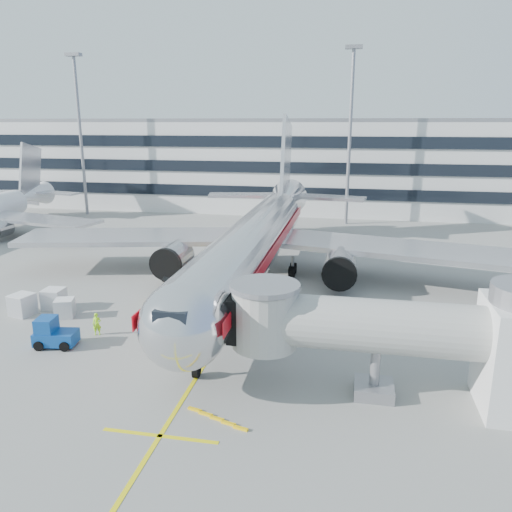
% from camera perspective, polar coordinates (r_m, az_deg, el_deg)
% --- Properties ---
extents(ground, '(180.00, 180.00, 0.00)m').
position_cam_1_polar(ground, '(38.35, -3.17, -8.01)').
color(ground, gray).
rests_on(ground, ground).
extents(lead_in_line, '(0.25, 70.00, 0.01)m').
position_cam_1_polar(lead_in_line, '(47.48, -0.24, -3.37)').
color(lead_in_line, yellow).
rests_on(lead_in_line, ground).
extents(stop_bar, '(6.00, 0.25, 0.01)m').
position_cam_1_polar(stop_bar, '(26.63, -10.93, -19.54)').
color(stop_bar, yellow).
rests_on(stop_bar, ground).
extents(main_jet, '(50.95, 48.70, 16.06)m').
position_cam_1_polar(main_jet, '(47.97, 0.15, 2.07)').
color(main_jet, silver).
rests_on(main_jet, ground).
extents(jet_bridge, '(17.80, 4.50, 7.00)m').
position_cam_1_polar(jet_bridge, '(28.67, 17.11, -8.51)').
color(jet_bridge, silver).
rests_on(jet_bridge, ground).
extents(terminal, '(150.00, 24.25, 15.60)m').
position_cam_1_polar(terminal, '(92.84, 5.60, 10.52)').
color(terminal, silver).
rests_on(terminal, ground).
extents(light_mast_west, '(2.40, 1.20, 25.45)m').
position_cam_1_polar(light_mast_west, '(87.86, -19.53, 14.13)').
color(light_mast_west, gray).
rests_on(light_mast_west, ground).
extents(light_mast_centre, '(2.40, 1.20, 25.45)m').
position_cam_1_polar(light_mast_centre, '(76.20, 10.74, 14.70)').
color(light_mast_centre, gray).
rests_on(light_mast_centre, ground).
extents(belt_loader, '(4.74, 2.44, 2.21)m').
position_cam_1_polar(belt_loader, '(43.31, -8.31, -4.51)').
color(belt_loader, yellow).
rests_on(belt_loader, ground).
extents(baggage_tug, '(2.97, 2.12, 2.08)m').
position_cam_1_polar(baggage_tug, '(37.46, -22.18, -8.25)').
color(baggage_tug, navy).
rests_on(baggage_tug, ground).
extents(cargo_container_left, '(1.93, 1.93, 1.73)m').
position_cam_1_polar(cargo_container_left, '(44.32, -25.15, -5.05)').
color(cargo_container_left, silver).
rests_on(cargo_container_left, ground).
extents(cargo_container_right, '(1.68, 1.68, 1.70)m').
position_cam_1_polar(cargo_container_right, '(44.70, -22.09, -4.56)').
color(cargo_container_right, silver).
rests_on(cargo_container_right, ground).
extents(cargo_container_front, '(1.78, 1.78, 1.49)m').
position_cam_1_polar(cargo_container_front, '(42.56, -21.01, -5.57)').
color(cargo_container_front, silver).
rests_on(cargo_container_front, ground).
extents(ramp_worker, '(0.70, 0.57, 1.66)m').
position_cam_1_polar(ramp_worker, '(38.31, -17.73, -7.43)').
color(ramp_worker, '#A8FF1A').
rests_on(ramp_worker, ground).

